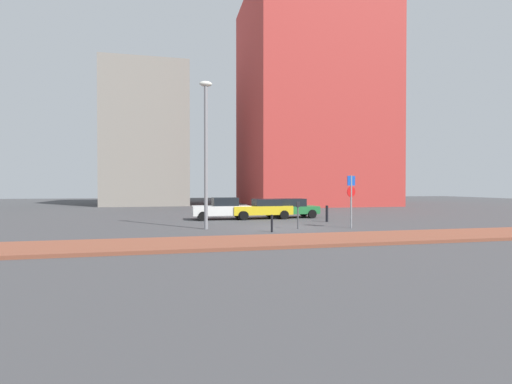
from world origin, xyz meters
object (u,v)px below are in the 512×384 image
street_lamp (206,144)px  traffic_bollard_mid (272,223)px  parked_car_yellow (262,208)px  traffic_bollard_near (327,214)px  parking_sign_post (351,195)px  parked_car_white (222,208)px  parking_meter (298,212)px  parked_car_green (291,208)px

street_lamp → traffic_bollard_mid: size_ratio=9.10×
parked_car_yellow → street_lamp: (-4.64, -5.88, 3.97)m
parked_car_yellow → traffic_bollard_near: bearing=-42.9°
street_lamp → traffic_bollard_mid: 5.74m
parking_sign_post → traffic_bollard_mid: parking_sign_post is taller
street_lamp → parked_car_white: bearing=74.1°
traffic_bollard_mid → parked_car_white: bearing=101.0°
parked_car_white → parked_car_yellow: 2.97m
parked_car_yellow → street_lamp: bearing=-128.3°
parked_car_yellow → traffic_bollard_mid: (-1.43, -7.96, -0.30)m
parked_car_yellow → traffic_bollard_mid: bearing=-100.2°
street_lamp → parking_meter: bearing=-11.7°
traffic_bollard_near → parked_car_green: bearing=110.1°
parking_sign_post → traffic_bollard_mid: bearing=-170.4°
traffic_bollard_mid → parking_meter: bearing=30.5°
parking_meter → street_lamp: (-4.99, 1.04, 3.76)m
parked_car_white → traffic_bollard_near: bearing=-26.9°
parking_meter → parking_sign_post: bearing=-4.2°
parked_car_yellow → traffic_bollard_mid: parked_car_yellow is taller
parked_car_green → parked_car_yellow: bearing=-172.0°
parked_car_green → traffic_bollard_mid: (-3.70, -8.28, -0.30)m
parked_car_white → parked_car_yellow: parked_car_white is taller
parked_car_yellow → street_lamp: street_lamp is taller
parked_car_white → parked_car_green: bearing=3.6°
parking_sign_post → parked_car_white: bearing=132.0°
parked_car_yellow → parking_meter: (0.35, -6.91, 0.22)m
parking_sign_post → traffic_bollard_near: bearing=87.4°
parking_sign_post → traffic_bollard_near: 4.01m
parked_car_green → traffic_bollard_mid: size_ratio=4.62×
parking_sign_post → parking_meter: 3.24m
traffic_bollard_near → traffic_bollard_mid: 6.83m
parked_car_yellow → parked_car_green: bearing=8.0°
parked_car_white → parking_meter: (3.32, -6.90, 0.18)m
parked_car_yellow → traffic_bollard_near: (3.62, -3.37, -0.20)m
parking_sign_post → street_lamp: (-8.09, 1.26, 2.84)m
street_lamp → parking_sign_post: bearing=-8.9°
parked_car_white → parked_car_green: (5.25, 0.33, -0.04)m
parked_car_white → traffic_bollard_mid: (1.54, -7.95, -0.34)m
parked_car_green → parking_meter: size_ratio=2.76×
parked_car_white → parked_car_green: size_ratio=0.99×
parked_car_white → parking_sign_post: size_ratio=1.37×
parked_car_white → traffic_bollard_mid: size_ratio=4.56×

